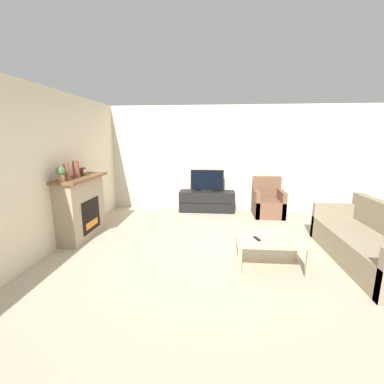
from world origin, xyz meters
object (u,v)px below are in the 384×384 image
object	(u,v)px
fireplace	(81,206)
couch	(370,245)
mantel_vase_left	(67,171)
tv	(207,181)
mantel_vase_centre_left	(76,169)
remote	(257,239)
mantel_clock	(83,172)
potted_plant	(61,173)
tv_stand	(207,201)
armchair	(268,203)
coffee_table	(270,242)

from	to	relation	value
fireplace	couch	bearing A→B (deg)	-8.03
mantel_vase_left	tv	bearing A→B (deg)	45.11
mantel_vase_centre_left	remote	size ratio (longest dim) A/B	2.17
mantel_vase_centre_left	mantel_vase_left	bearing A→B (deg)	-90.00
mantel_clock	potted_plant	distance (m)	0.71
fireplace	mantel_clock	size ratio (longest dim) A/B	8.98
mantel_vase_left	mantel_vase_centre_left	world-z (taller)	mantel_vase_centre_left
mantel_vase_centre_left	remote	bearing A→B (deg)	-15.63
potted_plant	tv	distance (m)	3.47
fireplace	tv_stand	xyz separation A→B (m)	(2.35, 1.94, -0.33)
mantel_clock	potted_plant	xyz separation A→B (m)	(-0.00, -0.71, 0.07)
fireplace	mantel_vase_left	bearing A→B (deg)	-87.60
remote	couch	bearing A→B (deg)	-10.25
fireplace	tv_stand	distance (m)	3.07
mantel_vase_left	couch	world-z (taller)	mantel_vase_left
mantel_clock	couch	distance (m)	5.06
mantel_clock	armchair	size ratio (longest dim) A/B	0.16
armchair	coffee_table	xyz separation A→B (m)	(-0.50, -2.68, 0.09)
potted_plant	couch	distance (m)	5.00
mantel_vase_centre_left	tv_stand	xyz separation A→B (m)	(2.33, 2.04, -1.07)
fireplace	mantel_vase_centre_left	world-z (taller)	mantel_vase_centre_left
fireplace	mantel_clock	distance (m)	0.67
armchair	mantel_vase_centre_left	bearing A→B (deg)	-154.59
armchair	remote	distance (m)	2.80
armchair	remote	world-z (taller)	armchair
mantel_vase_left	mantel_clock	xyz separation A→B (m)	(0.00, 0.54, -0.07)
mantel_vase_centre_left	potted_plant	world-z (taller)	mantel_vase_centre_left
mantel_vase_left	couch	bearing A→B (deg)	-3.38
tv	couch	distance (m)	3.71
tv_stand	mantel_vase_left	bearing A→B (deg)	-134.86
fireplace	mantel_vase_left	xyz separation A→B (m)	(0.02, -0.40, 0.73)
fireplace	potted_plant	bearing A→B (deg)	-88.31
couch	remote	bearing A→B (deg)	-170.62
mantel_vase_centre_left	remote	xyz separation A→B (m)	(3.15, -0.88, -0.88)
mantel_vase_centre_left	mantel_clock	world-z (taller)	mantel_vase_centre_left
mantel_vase_centre_left	remote	distance (m)	3.39
armchair	couch	size ratio (longest dim) A/B	0.43
armchair	remote	xyz separation A→B (m)	(-0.70, -2.71, 0.15)
potted_plant	coffee_table	world-z (taller)	potted_plant
tv_stand	remote	size ratio (longest dim) A/B	9.17
remote	tv	bearing A→B (deg)	85.95
tv_stand	couch	xyz separation A→B (m)	(2.56, -2.63, 0.03)
mantel_clock	tv_stand	world-z (taller)	mantel_clock
mantel_vase_left	armchair	xyz separation A→B (m)	(3.84, 2.13, -1.03)
tv	armchair	size ratio (longest dim) A/B	0.90
tv	coffee_table	bearing A→B (deg)	-70.72
armchair	mantel_clock	bearing A→B (deg)	-157.51
fireplace	coffee_table	size ratio (longest dim) A/B	1.35
mantel_vase_left	tv	size ratio (longest dim) A/B	0.38
mantel_vase_left	mantel_vase_centre_left	distance (m)	0.30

